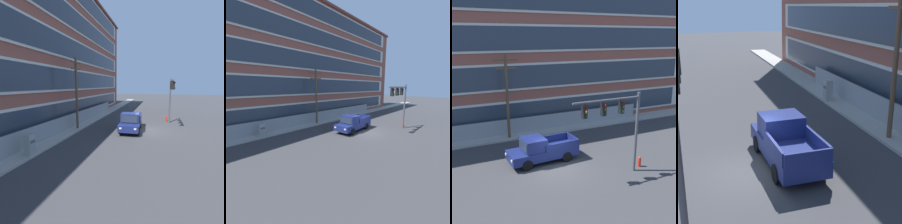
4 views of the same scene
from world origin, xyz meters
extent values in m
plane|color=#38383A|center=(0.00, 0.00, 0.00)|extent=(160.00, 160.00, 0.00)
cylinder|color=#4C4C51|center=(-15.12, 8.48, 0.84)|extent=(0.06, 0.06, 1.68)
cylinder|color=#4C4C51|center=(4.88, -2.58, 2.89)|extent=(0.20, 0.20, 5.78)
cube|color=navy|center=(-0.52, 1.70, 0.75)|extent=(5.47, 2.26, 0.70)
cube|color=navy|center=(-1.27, 1.66, 1.57)|extent=(1.70, 1.93, 0.95)
cube|color=#283342|center=(-2.10, 1.62, 1.57)|extent=(0.14, 1.65, 0.71)
cube|color=navy|center=(0.73, 0.80, 1.38)|extent=(2.69, 0.24, 0.56)
cube|color=navy|center=(0.65, 2.70, 1.38)|extent=(2.69, 0.24, 0.56)
cube|color=navy|center=(2.13, 1.82, 1.38)|extent=(0.19, 1.94, 0.56)
cylinder|color=black|center=(-2.09, 0.70, 0.40)|extent=(0.81, 0.30, 0.80)
cylinder|color=black|center=(-2.18, 2.55, 0.40)|extent=(0.81, 0.30, 0.80)
cylinder|color=black|center=(1.14, 0.84, 0.40)|extent=(0.81, 0.30, 0.80)
cylinder|color=black|center=(1.05, 2.70, 0.40)|extent=(0.81, 0.30, 0.80)
cube|color=white|center=(-3.20, 0.87, 0.85)|extent=(0.07, 0.24, 0.16)
cube|color=white|center=(-3.26, 2.28, 0.85)|extent=(0.07, 0.24, 0.16)
cylinder|color=brown|center=(-1.63, 7.59, 3.94)|extent=(0.26, 0.26, 7.88)
cube|color=brown|center=(-1.63, 7.59, 6.68)|extent=(1.90, 0.14, 0.14)
cube|color=#939993|center=(-9.48, 7.36, 0.80)|extent=(0.64, 0.52, 1.60)
cube|color=#515151|center=(-9.48, 7.09, 1.12)|extent=(0.45, 0.02, 0.20)
camera|label=1|loc=(-19.21, -1.22, 4.98)|focal=28.00mm
camera|label=2|loc=(-15.49, -9.31, 5.51)|focal=24.00mm
camera|label=3|loc=(-7.63, -17.20, 9.46)|focal=45.00mm
camera|label=4|loc=(13.03, -2.09, 6.78)|focal=55.00mm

